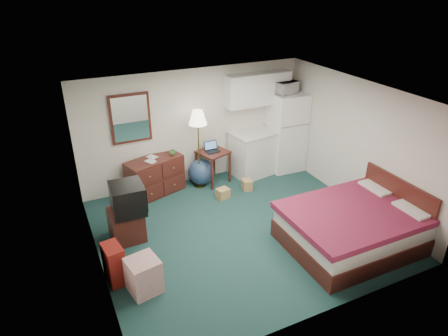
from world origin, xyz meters
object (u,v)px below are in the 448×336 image
fridge (286,132)px  suitcase (114,264)px  bed (351,228)px  kitchen_counter (253,154)px  floor_lamp (199,150)px  desk (213,167)px  tv_stand (126,224)px  dresser (155,176)px

fridge → suitcase: bearing=-150.4°
bed → suitcase: bed is taller
kitchen_counter → floor_lamp: bearing=173.0°
desk → suitcase: size_ratio=1.16×
kitchen_counter → fridge: 0.95m
tv_stand → fridge: bearing=15.2°
dresser → desk: size_ratio=1.57×
floor_lamp → desk: size_ratio=2.34×
desk → floor_lamp: bearing=173.3°
bed → dresser: bearing=128.3°
desk → kitchen_counter: bearing=-19.3°
desk → tv_stand: (-2.23, -1.28, -0.10)m
dresser → suitcase: 2.72m
kitchen_counter → suitcase: 4.30m
desk → suitcase: (-2.65, -2.32, -0.05)m
kitchen_counter → suitcase: bearing=-157.0°
desk → fridge: 1.92m
desk → dresser: bearing=159.6°
bed → tv_stand: bed is taller
dresser → desk: 1.31m
kitchen_counter → suitcase: size_ratio=1.55×
fridge → suitcase: 5.06m
fridge → bed: (-0.65, -3.08, -0.57)m
dresser → bed: 4.04m
tv_stand → floor_lamp: bearing=31.2°
dresser → fridge: bearing=-19.0°
bed → suitcase: (-3.83, 0.81, -0.02)m
desk → kitchen_counter: kitchen_counter is taller
dresser → desk: bearing=-19.4°
dresser → tv_stand: dresser is taller
floor_lamp → desk: bearing=11.5°
desk → tv_stand: size_ratio=1.24×
floor_lamp → tv_stand: 2.31m
floor_lamp → desk: floor_lamp is taller
floor_lamp → fridge: bearing=0.6°
suitcase → floor_lamp: bearing=36.0°
dresser → kitchen_counter: bearing=-19.0°
dresser → fridge: size_ratio=0.64×
suitcase → fridge: bearing=18.4°
floor_lamp → suitcase: floor_lamp is taller
dresser → bed: bearing=-69.1°
fridge → suitcase: size_ratio=2.85×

